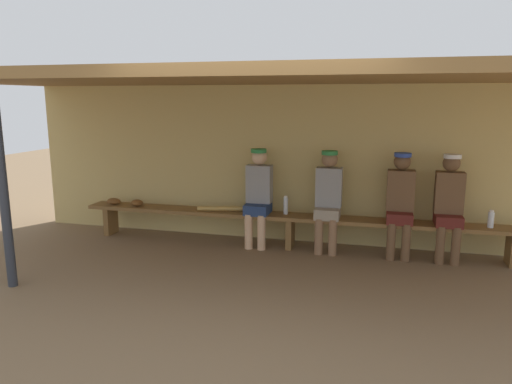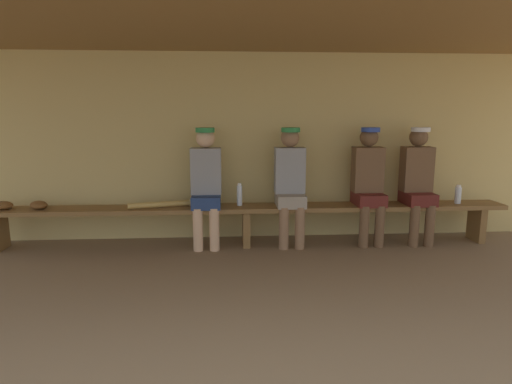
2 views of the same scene
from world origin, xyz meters
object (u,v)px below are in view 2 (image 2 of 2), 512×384
object	(u,v)px
bench	(246,212)
baseball_bat	(163,204)
player_in_white	(206,182)
player_in_blue	(290,181)
player_with_sunglasses	(418,179)
baseball_glove_tan	(3,205)
water_bottle_clear	(240,195)
player_middle	(369,180)
baseball_glove_dark_brown	(39,205)
water_bottle_blue	(458,195)

from	to	relation	value
bench	baseball_bat	bearing A→B (deg)	-180.00
player_in_white	player_in_blue	bearing A→B (deg)	0.00
player_with_sunglasses	baseball_glove_tan	distance (m)	4.68
bench	water_bottle_clear	bearing A→B (deg)	151.11
player_middle	water_bottle_clear	size ratio (longest dim) A/B	5.28
player_in_white	baseball_glove_tan	xyz separation A→B (m)	(-2.23, -0.00, -0.24)
player_in_blue	baseball_glove_tan	size ratio (longest dim) A/B	5.60
player_in_white	water_bottle_clear	world-z (taller)	player_in_white
bench	player_in_white	xyz separation A→B (m)	(-0.45, 0.00, 0.36)
bench	baseball_glove_dark_brown	world-z (taller)	baseball_glove_dark_brown
bench	player_in_white	world-z (taller)	player_in_white
bench	player_middle	xyz separation A→B (m)	(1.41, 0.00, 0.36)
player_in_white	player_in_blue	distance (m)	0.95
water_bottle_blue	baseball_glove_dark_brown	bearing A→B (deg)	179.97
player_in_white	baseball_glove_tan	world-z (taller)	player_in_white
player_middle	baseball_glove_dark_brown	world-z (taller)	player_middle
water_bottle_blue	player_with_sunglasses	bearing A→B (deg)	178.63
baseball_glove_dark_brown	water_bottle_blue	bearing A→B (deg)	47.33
baseball_glove_tan	baseball_bat	bearing A→B (deg)	23.35
water_bottle_clear	baseball_glove_tan	size ratio (longest dim) A/B	1.06
player_with_sunglasses	baseball_bat	world-z (taller)	player_with_sunglasses
player_middle	player_with_sunglasses	world-z (taller)	same
player_middle	baseball_glove_tan	world-z (taller)	player_middle
baseball_glove_tan	player_in_blue	bearing A→B (deg)	23.41
water_bottle_clear	water_bottle_blue	bearing A→B (deg)	-1.10
baseball_glove_tan	water_bottle_blue	bearing A→B (deg)	23.25
player_in_white	water_bottle_blue	bearing A→B (deg)	-0.23
water_bottle_blue	baseball_bat	size ratio (longest dim) A/B	0.28
bench	player_with_sunglasses	bearing A→B (deg)	0.10
player_in_white	bench	bearing A→B (deg)	-0.45
water_bottle_clear	baseball_bat	xyz separation A→B (m)	(-0.86, -0.04, -0.09)
player_middle	baseball_glove_tan	size ratio (longest dim) A/B	5.60
player_with_sunglasses	water_bottle_clear	xyz separation A→B (m)	(-2.07, 0.04, -0.16)
baseball_glove_dark_brown	baseball_bat	world-z (taller)	baseball_glove_dark_brown
player_middle	player_in_white	world-z (taller)	same
player_middle	baseball_glove_dark_brown	xyz separation A→B (m)	(-3.71, -0.01, -0.24)
player_with_sunglasses	water_bottle_clear	world-z (taller)	player_with_sunglasses
player_with_sunglasses	player_in_blue	bearing A→B (deg)	180.00
water_bottle_clear	player_in_blue	bearing A→B (deg)	-3.71
bench	player_middle	distance (m)	1.46
player_with_sunglasses	baseball_bat	size ratio (longest dim) A/B	1.73
player_middle	water_bottle_blue	size ratio (longest dim) A/B	6.16
bench	water_bottle_clear	world-z (taller)	water_bottle_clear
player_in_blue	player_with_sunglasses	size ratio (longest dim) A/B	1.00
water_bottle_blue	baseball_glove_tan	world-z (taller)	water_bottle_blue
bench	player_in_white	distance (m)	0.58
water_bottle_blue	water_bottle_clear	world-z (taller)	water_bottle_clear
baseball_glove_tan	player_middle	bearing A→B (deg)	23.39
water_bottle_clear	baseball_glove_dark_brown	size ratio (longest dim) A/B	1.06
player_in_white	baseball_bat	bearing A→B (deg)	-179.58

